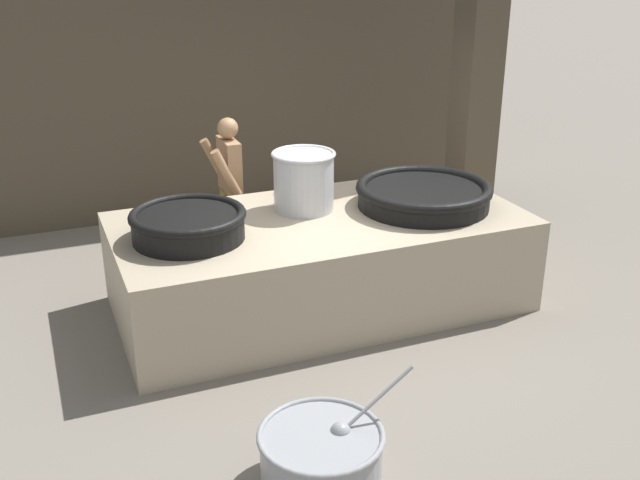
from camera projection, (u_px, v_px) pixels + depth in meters
The scene contains 9 objects.
ground_plane at pixel (320, 304), 7.15m from camera, with size 60.00×60.00×0.00m, color slate.
back_wall at pixel (223, 30), 8.95m from camera, with size 7.00×0.24×4.43m, color #4C4233.
support_pillar at pixel (480, 41), 8.04m from camera, with size 0.42×0.42×4.43m, color #4C4233.
hearth_platform at pixel (320, 262), 6.99m from camera, with size 3.73×1.82×0.88m.
giant_wok_near at pixel (188, 224), 6.30m from camera, with size 0.99×0.99×0.26m.
giant_wok_far at pixel (424, 194), 7.06m from camera, with size 1.29×1.29×0.23m.
stock_pot at pixel (304, 180), 6.93m from camera, with size 0.60×0.60×0.55m.
cook at pixel (230, 185), 7.84m from camera, with size 0.36×0.56×1.55m.
prep_bowl_vegetables at pixel (321, 456), 4.72m from camera, with size 1.05×0.81×0.72m.
Camera 1 is at (-2.42, -5.92, 3.27)m, focal length 42.00 mm.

